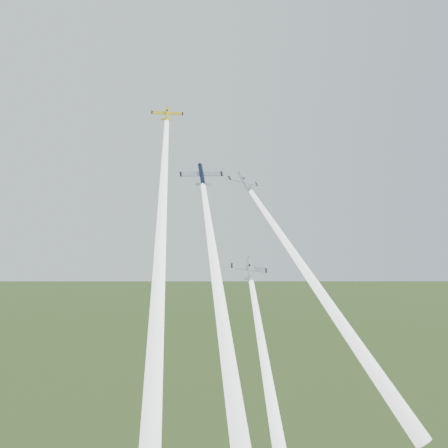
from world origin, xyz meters
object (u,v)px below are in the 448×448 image
plane_yellow (167,114)px  plane_silver_low (249,269)px  plane_silver_right (244,182)px  plane_navy (202,175)px

plane_yellow → plane_silver_low: size_ratio=0.95×
plane_yellow → plane_silver_low: (13.45, -14.07, -32.17)m
plane_yellow → plane_silver_right: bearing=5.0°
plane_yellow → plane_silver_right: (16.43, -2.19, -14.22)m
plane_silver_right → plane_yellow: bearing=155.4°
plane_navy → plane_silver_low: plane_navy is taller
plane_silver_low → plane_navy: bearing=151.3°
plane_silver_right → plane_silver_low: plane_silver_right is taller
plane_yellow → plane_silver_right: 21.84m
plane_yellow → plane_silver_right: plane_yellow is taller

